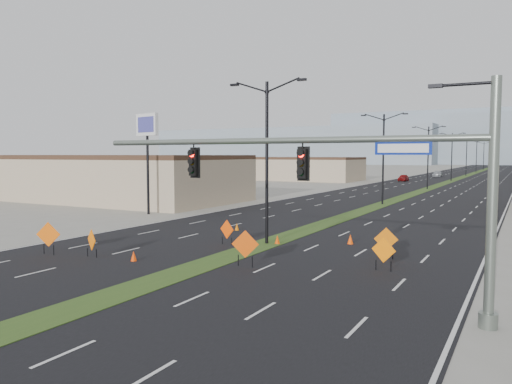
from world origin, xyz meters
The scene contains 29 objects.
ground centered at (0.00, 0.00, 0.00)m, with size 600.00×600.00×0.00m, color gray.
road_surface centered at (0.00, 100.00, 0.00)m, with size 25.00×400.00×0.02m, color black.
median_strip centered at (0.00, 100.00, 0.00)m, with size 2.00×400.00×0.04m, color #2A491A.
building_sw_near centered at (-35.00, 30.00, 2.50)m, with size 40.00×16.00×5.00m, color tan.
building_sw_far centered at (-32.00, 85.00, 2.25)m, with size 30.00×14.00×4.50m, color tan.
mesa_west centered at (-120.00, 280.00, 11.00)m, with size 180.00×50.00×22.00m, color gray.
mesa_backdrop centered at (-30.00, 320.00, 16.00)m, with size 140.00×50.00×32.00m, color gray.
signal_mast centered at (8.56, 2.00, 4.79)m, with size 16.30×0.60×8.00m.
streetlight_0 centered at (0.00, 12.00, 5.42)m, with size 5.15×0.24×10.02m.
streetlight_1 centered at (0.00, 40.00, 5.42)m, with size 5.15×0.24×10.02m.
streetlight_2 centered at (0.00, 68.00, 5.42)m, with size 5.15×0.24×10.02m.
streetlight_3 centered at (0.00, 96.00, 5.42)m, with size 5.15×0.24×10.02m.
streetlight_4 centered at (0.00, 124.00, 5.42)m, with size 5.15×0.24×10.02m.
streetlight_5 centered at (0.00, 152.00, 5.42)m, with size 5.15×0.24×10.02m.
streetlight_6 centered at (0.00, 180.00, 5.42)m, with size 5.15×0.24×10.02m.
car_left centered at (-8.67, 90.54, 0.71)m, with size 1.69×4.19×1.43m, color maroon.
car_mid centered at (7.54, 104.35, 0.65)m, with size 1.37×3.92×1.29m, color black.
car_far centered at (-5.69, 115.37, 0.74)m, with size 2.06×5.07×1.47m, color #9FA4A8.
construction_sign_0 centered at (-9.10, 3.21, 1.08)m, with size 1.27×0.60×1.83m.
construction_sign_1 centered at (-6.45, 3.85, 0.89)m, with size 1.06×0.51×1.53m.
construction_sign_2 centered at (-2.00, 10.53, 0.91)m, with size 1.13×0.36×1.56m.
construction_sign_3 centered at (2.00, 5.83, 1.09)m, with size 1.33×0.45×1.84m.
construction_sign_4 centered at (8.24, 8.23, 0.97)m, with size 1.22×0.28×1.64m.
construction_sign_5 centered at (7.62, 11.16, 0.99)m, with size 1.24×0.34×1.69m.
cone_0 centered at (-3.76, 4.17, 0.27)m, with size 0.33×0.33×0.54m, color #F63F05.
cone_1 centered at (4.61, 14.39, 0.31)m, with size 0.38×0.38×0.63m, color #FD4905.
cone_2 centered at (0.64, 12.19, 0.29)m, with size 0.35×0.35×0.58m, color #E24304.
cone_3 centered at (-4.46, 15.83, 0.27)m, with size 0.32×0.32×0.54m, color orange.
pole_sign_west centered at (-16.90, 20.52, 7.61)m, with size 3.04×1.10×9.34m.
Camera 1 is at (14.16, -15.29, 5.57)m, focal length 35.00 mm.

